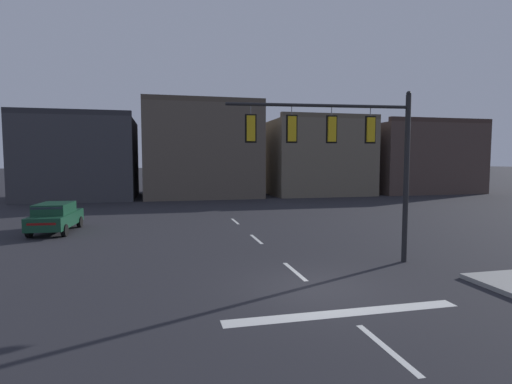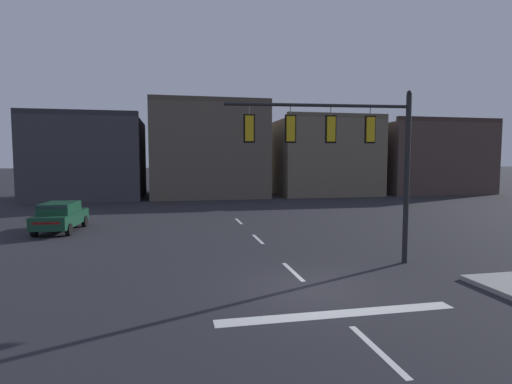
{
  "view_description": "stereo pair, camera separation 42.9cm",
  "coord_description": "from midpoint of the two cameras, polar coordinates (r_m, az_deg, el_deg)",
  "views": [
    {
      "loc": [
        -4.52,
        -11.31,
        3.94
      ],
      "look_at": [
        -0.74,
        4.88,
        2.62
      ],
      "focal_mm": 28.23,
      "sensor_mm": 36.0,
      "label": 1
    },
    {
      "loc": [
        -4.1,
        -11.41,
        3.94
      ],
      "look_at": [
        -0.74,
        4.88,
        2.62
      ],
      "focal_mm": 28.23,
      "sensor_mm": 36.0,
      "label": 2
    }
  ],
  "objects": [
    {
      "name": "ground_plane",
      "position": [
        12.78,
        8.92,
        -13.49
      ],
      "size": [
        400.0,
        400.0,
        0.0
      ],
      "primitive_type": "plane",
      "color": "#232328"
    },
    {
      "name": "stop_bar_paint",
      "position": [
        11.03,
        12.73,
        -16.49
      ],
      "size": [
        6.4,
        0.5,
        0.01
      ],
      "primitive_type": "cube",
      "color": "silver",
      "rests_on": "ground"
    },
    {
      "name": "lane_centreline",
      "position": [
        14.58,
        6.11,
        -11.15
      ],
      "size": [
        0.16,
        26.4,
        0.01
      ],
      "color": "silver",
      "rests_on": "ground"
    },
    {
      "name": "signal_mast_near_side",
      "position": [
        15.37,
        13.3,
        6.76
      ],
      "size": [
        6.98,
        0.86,
        6.54
      ],
      "color": "black",
      "rests_on": "ground"
    },
    {
      "name": "car_lot_nearside",
      "position": [
        24.68,
        -25.51,
        -3.08
      ],
      "size": [
        2.15,
        4.55,
        1.61
      ],
      "color": "#143D28",
      "rests_on": "ground"
    },
    {
      "name": "building_row",
      "position": [
        46.57,
        2.95,
        5.03
      ],
      "size": [
        50.61,
        13.12,
        10.07
      ],
      "color": "#38383D",
      "rests_on": "ground"
    }
  ]
}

